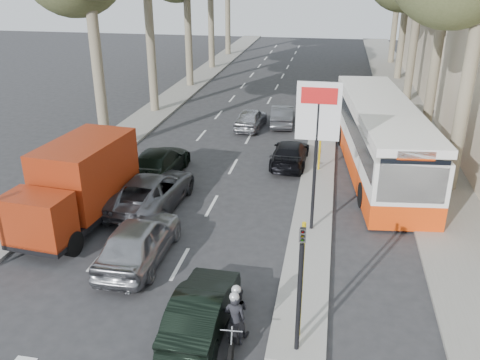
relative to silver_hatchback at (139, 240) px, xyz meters
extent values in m
plane|color=#28282B|center=(2.26, -1.99, -0.77)|extent=(120.00, 120.00, 0.00)
cube|color=gray|center=(10.86, 23.01, -0.71)|extent=(3.20, 70.00, 0.12)
cube|color=gray|center=(-5.74, 26.01, -0.71)|extent=(2.40, 64.00, 0.12)
cube|color=gray|center=(5.51, 9.01, -0.69)|extent=(1.50, 26.00, 0.16)
cylinder|color=yellow|center=(5.51, -2.99, 0.98)|extent=(0.10, 0.10, 3.50)
cylinder|color=yellow|center=(5.51, 3.01, 0.98)|extent=(0.10, 0.10, 3.50)
cylinder|color=yellow|center=(5.51, 9.01, 0.98)|extent=(0.10, 0.10, 3.50)
cylinder|color=black|center=(5.51, 3.01, 1.83)|extent=(0.12, 0.12, 5.20)
cube|color=white|center=(5.51, 3.01, 3.83)|extent=(1.50, 0.10, 2.00)
cube|color=red|center=(5.51, 2.95, 4.38)|extent=(1.20, 0.02, 0.55)
cylinder|color=black|center=(5.51, -3.49, 0.83)|extent=(0.12, 0.12, 3.20)
imported|color=black|center=(5.51, -3.49, 2.33)|extent=(0.16, 0.41, 1.00)
cylinder|color=#6B604C|center=(-5.74, 10.01, 3.43)|extent=(0.56, 0.56, 8.40)
cylinder|color=#6B604C|center=(-5.84, 18.01, 3.71)|extent=(0.56, 0.56, 8.96)
cylinder|color=#6B604C|center=(-5.64, 26.01, 3.29)|extent=(0.56, 0.56, 8.12)
cylinder|color=#6B604C|center=(-5.74, 34.01, 3.99)|extent=(0.56, 0.56, 9.52)
cylinder|color=#6B604C|center=(-5.84, 42.01, 3.57)|extent=(0.56, 0.56, 8.68)
cylinder|color=#6B604C|center=(11.26, 8.01, 3.43)|extent=(0.56, 0.56, 8.40)
cylinder|color=#6B604C|center=(11.36, 16.01, 3.85)|extent=(0.56, 0.56, 9.24)
cylinder|color=#6B604C|center=(11.16, 24.01, 3.15)|extent=(0.56, 0.56, 7.84)
cylinder|color=#6B604C|center=(11.26, 32.01, 3.71)|extent=(0.56, 0.56, 8.96)
cylinder|color=#6B604C|center=(11.36, 40.01, 3.43)|extent=(0.56, 0.56, 8.40)
imported|color=#919298|center=(0.00, 0.00, 0.00)|extent=(1.82, 4.49, 1.53)
imported|color=black|center=(2.92, -2.99, -0.12)|extent=(1.41, 3.91, 1.28)
imported|color=#4B4D53|center=(-1.00, 4.01, -0.05)|extent=(2.66, 5.26, 1.43)
imported|color=black|center=(4.06, 9.77, -0.17)|extent=(1.76, 4.16, 1.20)
imported|color=#A1A2A9|center=(1.16, 15.39, -0.14)|extent=(1.72, 3.75, 1.25)
imported|color=#47494F|center=(2.95, 16.46, -0.14)|extent=(1.60, 3.87, 1.24)
imported|color=black|center=(-1.74, 7.01, -0.05)|extent=(2.07, 4.93, 1.42)
cube|color=black|center=(-3.12, 1.92, -0.23)|extent=(2.71, 6.04, 0.24)
cylinder|color=black|center=(-4.29, 0.07, -0.33)|extent=(0.38, 0.90, 0.88)
cylinder|color=black|center=(-2.34, -0.12, -0.33)|extent=(0.38, 0.90, 0.88)
cylinder|color=black|center=(-3.92, 3.76, -0.33)|extent=(0.38, 0.90, 0.88)
cylinder|color=black|center=(-1.98, 3.57, -0.33)|extent=(0.38, 0.90, 0.88)
cube|color=maroon|center=(-3.34, -0.32, 0.65)|extent=(2.27, 1.57, 1.66)
cube|color=black|center=(-3.40, -0.95, 0.85)|extent=(1.95, 0.27, 0.88)
cube|color=maroon|center=(-3.05, 2.69, 1.14)|extent=(2.64, 4.30, 2.44)
cube|color=#ED410D|center=(8.25, 9.76, -0.16)|extent=(4.12, 12.83, 0.99)
cube|color=white|center=(8.25, 9.76, 1.15)|extent=(4.12, 12.83, 1.64)
cube|color=black|center=(8.25, 9.76, 1.48)|extent=(4.08, 12.33, 0.93)
cube|color=white|center=(8.25, 9.76, 2.36)|extent=(4.12, 12.83, 0.33)
cube|color=black|center=(8.94, 3.53, 1.32)|extent=(2.40, 0.33, 1.64)
cube|color=#ED410D|center=(8.94, 3.53, 2.28)|extent=(1.31, 0.21, 0.35)
cylinder|color=black|center=(7.45, 5.62, -0.27)|extent=(0.42, 1.08, 1.05)
cylinder|color=black|center=(9.94, 5.89, -0.27)|extent=(0.42, 1.08, 1.05)
cylinder|color=black|center=(6.59, 13.38, -0.27)|extent=(0.42, 1.08, 1.05)
cylinder|color=black|center=(9.07, 13.66, -0.27)|extent=(0.42, 1.08, 1.05)
cylinder|color=black|center=(3.95, -4.17, -0.48)|extent=(0.13, 0.58, 0.58)
cylinder|color=black|center=(3.86, -2.82, -0.48)|extent=(0.13, 0.58, 0.58)
cylinder|color=silver|center=(3.95, -4.10, -0.13)|extent=(0.08, 0.36, 0.72)
cube|color=black|center=(3.90, -3.45, -0.36)|extent=(0.24, 0.69, 0.27)
cube|color=black|center=(3.92, -3.63, -0.12)|extent=(0.30, 0.42, 0.20)
cube|color=black|center=(3.89, -3.18, -0.17)|extent=(0.29, 0.60, 0.11)
cylinder|color=silver|center=(3.94, -4.05, 0.15)|extent=(0.56, 0.07, 0.04)
imported|color=black|center=(3.90, -3.45, 0.04)|extent=(0.57, 0.40, 1.51)
imported|color=black|center=(3.88, -3.09, -0.01)|extent=(0.71, 0.43, 1.42)
sphere|color=#B2B2B7|center=(3.91, -3.49, 0.75)|extent=(0.25, 0.25, 0.25)
sphere|color=#B2B2B7|center=(3.88, -3.12, 0.69)|extent=(0.25, 0.25, 0.25)
imported|color=#6B6150|center=(9.62, 11.57, 0.30)|extent=(1.30, 1.19, 1.90)
camera|label=1|loc=(5.99, -13.78, 8.36)|focal=38.00mm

